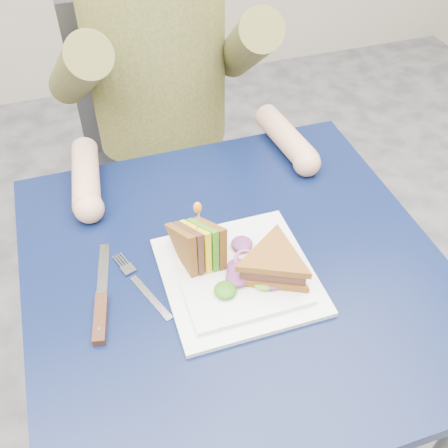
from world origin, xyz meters
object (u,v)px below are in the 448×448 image
object	(u,v)px
chair	(159,139)
diner	(156,33)
sandwich_flat	(274,264)
knife	(101,309)
sandwich_upright	(199,246)
fork	(143,287)
table	(236,294)
plate	(238,274)

from	to	relation	value
chair	diner	world-z (taller)	diner
sandwich_flat	knife	distance (m)	0.30
sandwich_upright	fork	distance (m)	0.12
table	knife	world-z (taller)	knife
table	chair	distance (m)	0.71
plate	sandwich_flat	xyz separation A→B (m)	(0.05, -0.03, 0.04)
plate	fork	xyz separation A→B (m)	(-0.17, 0.03, -0.01)
chair	sandwich_flat	world-z (taller)	chair
plate	sandwich_upright	world-z (taller)	sandwich_upright
plate	knife	xyz separation A→B (m)	(-0.24, 0.00, -0.00)
chair	sandwich_upright	distance (m)	0.72
sandwich_flat	fork	size ratio (longest dim) A/B	1.12
sandwich_upright	knife	bearing A→B (deg)	-167.04
chair	diner	size ratio (longest dim) A/B	1.25
chair	plate	distance (m)	0.75
table	sandwich_upright	xyz separation A→B (m)	(-0.06, 0.02, 0.13)
sandwich_upright	knife	size ratio (longest dim) A/B	0.68
sandwich_flat	table	bearing A→B (deg)	135.54
plate	knife	size ratio (longest dim) A/B	1.18
diner	fork	world-z (taller)	diner
sandwich_upright	knife	world-z (taller)	sandwich_upright
diner	table	bearing A→B (deg)	-90.00
plate	sandwich_flat	bearing A→B (deg)	-24.44
sandwich_upright	sandwich_flat	bearing A→B (deg)	-32.10
table	plate	bearing A→B (deg)	-101.33
diner	knife	bearing A→B (deg)	-112.11
sandwich_upright	knife	xyz separation A→B (m)	(-0.19, -0.04, -0.05)
sandwich_flat	sandwich_upright	xyz separation A→B (m)	(-0.11, 0.07, 0.01)
table	sandwich_upright	world-z (taller)	sandwich_upright
table	sandwich_flat	world-z (taller)	sandwich_flat
sandwich_flat	fork	distance (m)	0.23
sandwich_flat	fork	world-z (taller)	sandwich_flat
table	plate	xyz separation A→B (m)	(-0.00, -0.02, 0.09)
table	chair	bearing A→B (deg)	90.00
knife	diner	bearing A→B (deg)	67.89
table	sandwich_flat	size ratio (longest dim) A/B	3.87
diner	sandwich_flat	world-z (taller)	diner
chair	sandwich_flat	bearing A→B (deg)	-86.16
sandwich_flat	sandwich_upright	size ratio (longest dim) A/B	1.30
diner	knife	xyz separation A→B (m)	(-0.25, -0.61, -0.18)
table	diner	bearing A→B (deg)	90.00
diner	fork	size ratio (longest dim) A/B	4.29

